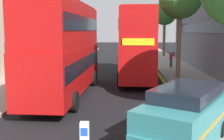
% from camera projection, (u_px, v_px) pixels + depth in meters
% --- Properties ---
extents(sidewalk_right, '(4.00, 80.00, 0.14)m').
position_uv_depth(sidewalk_right, '(197.00, 84.00, 20.60)').
color(sidewalk_right, gray).
rests_on(sidewalk_right, ground).
extents(sidewalk_left, '(4.00, 80.00, 0.14)m').
position_uv_depth(sidewalk_left, '(23.00, 83.00, 21.21)').
color(sidewalk_left, gray).
rests_on(sidewalk_left, ground).
extents(kerb_line_outer, '(0.10, 56.00, 0.01)m').
position_uv_depth(kerb_line_outer, '(172.00, 91.00, 18.73)').
color(kerb_line_outer, yellow).
rests_on(kerb_line_outer, ground).
extents(kerb_line_inner, '(0.10, 56.00, 0.01)m').
position_uv_depth(kerb_line_inner, '(170.00, 91.00, 18.74)').
color(kerb_line_inner, yellow).
rests_on(kerb_line_inner, ground).
extents(double_decker_bus_away, '(3.05, 10.88, 5.64)m').
position_uv_depth(double_decker_bus_away, '(65.00, 47.00, 16.88)').
color(double_decker_bus_away, '#B20F0F').
rests_on(double_decker_bus_away, ground).
extents(double_decker_bus_oncoming, '(2.95, 10.85, 5.64)m').
position_uv_depth(double_decker_bus_oncoming, '(137.00, 42.00, 22.79)').
color(double_decker_bus_oncoming, '#B20F0F').
rests_on(double_decker_bus_oncoming, ground).
extents(taxi_minivan, '(4.05, 5.09, 2.12)m').
position_uv_depth(taxi_minivan, '(184.00, 118.00, 9.50)').
color(taxi_minivan, teal).
rests_on(taxi_minivan, ground).
extents(pedestrian_far, '(0.34, 0.22, 1.62)m').
position_uv_depth(pedestrian_far, '(171.00, 59.00, 29.53)').
color(pedestrian_far, '#2D2D38').
rests_on(pedestrian_far, sidewalk_right).
extents(street_tree_mid, '(3.65, 3.65, 8.28)m').
position_uv_depth(street_tree_mid, '(165.00, 14.00, 42.46)').
color(street_tree_mid, '#6B6047').
rests_on(street_tree_mid, sidewalk_right).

